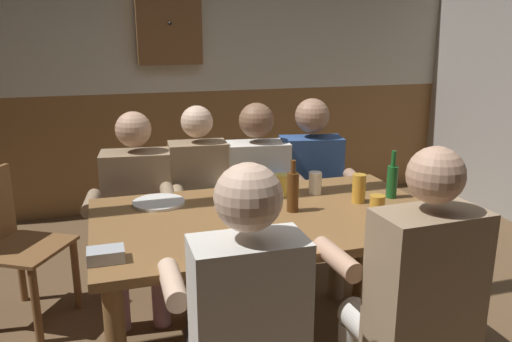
{
  "coord_description": "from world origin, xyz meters",
  "views": [
    {
      "loc": [
        -0.75,
        -2.26,
        1.62
      ],
      "look_at": [
        0.0,
        0.17,
        0.93
      ],
      "focal_mm": 36.17,
      "sensor_mm": 36.0,
      "label": 1
    }
  ],
  "objects_px": {
    "bottle_0": "(392,180)",
    "pint_glass_1": "(377,207)",
    "person_5": "(413,290)",
    "plate_0": "(159,202)",
    "person_3": "(313,183)",
    "chair_empty_near_right": "(10,243)",
    "pint_glass_4": "(281,185)",
    "pint_glass_3": "(358,188)",
    "person_1": "(201,197)",
    "person_0": "(137,202)",
    "bottle_1": "(293,191)",
    "dining_table": "(268,234)",
    "person_4": "(243,317)",
    "pint_glass_0": "(315,183)",
    "table_candle": "(231,239)",
    "condiment_caddy": "(106,255)",
    "wall_dart_cabinet": "(169,23)",
    "pint_glass_2": "(224,188)",
    "person_2": "(259,189)"
  },
  "relations": [
    {
      "from": "bottle_0",
      "to": "pint_glass_1",
      "type": "distance_m",
      "value": 0.34
    },
    {
      "from": "person_5",
      "to": "plate_0",
      "type": "relative_size",
      "value": 4.69
    },
    {
      "from": "person_3",
      "to": "bottle_0",
      "type": "relative_size",
      "value": 4.78
    },
    {
      "from": "chair_empty_near_right",
      "to": "pint_glass_4",
      "type": "bearing_deg",
      "value": 101.15
    },
    {
      "from": "pint_glass_3",
      "to": "pint_glass_4",
      "type": "height_order",
      "value": "pint_glass_3"
    },
    {
      "from": "person_1",
      "to": "pint_glass_1",
      "type": "distance_m",
      "value": 1.14
    },
    {
      "from": "person_0",
      "to": "bottle_1",
      "type": "xyz_separation_m",
      "value": [
        0.7,
        -0.72,
        0.22
      ]
    },
    {
      "from": "person_0",
      "to": "person_5",
      "type": "distance_m",
      "value": 1.71
    },
    {
      "from": "dining_table",
      "to": "person_4",
      "type": "bearing_deg",
      "value": -114.68
    },
    {
      "from": "person_1",
      "to": "pint_glass_4",
      "type": "relative_size",
      "value": 10.03
    },
    {
      "from": "person_0",
      "to": "pint_glass_4",
      "type": "relative_size",
      "value": 9.88
    },
    {
      "from": "person_3",
      "to": "pint_glass_0",
      "type": "distance_m",
      "value": 0.56
    },
    {
      "from": "table_candle",
      "to": "pint_glass_1",
      "type": "xyz_separation_m",
      "value": [
        0.75,
        0.15,
        0.01
      ]
    },
    {
      "from": "condiment_caddy",
      "to": "person_0",
      "type": "bearing_deg",
      "value": 79.42
    },
    {
      "from": "person_5",
      "to": "pint_glass_0",
      "type": "xyz_separation_m",
      "value": [
        0.02,
        0.96,
        0.14
      ]
    },
    {
      "from": "plate_0",
      "to": "wall_dart_cabinet",
      "type": "relative_size",
      "value": 0.38
    },
    {
      "from": "person_3",
      "to": "chair_empty_near_right",
      "type": "relative_size",
      "value": 1.38
    },
    {
      "from": "person_3",
      "to": "table_candle",
      "type": "relative_size",
      "value": 15.16
    },
    {
      "from": "person_4",
      "to": "pint_glass_4",
      "type": "height_order",
      "value": "person_4"
    },
    {
      "from": "dining_table",
      "to": "pint_glass_4",
      "type": "xyz_separation_m",
      "value": [
        0.16,
        0.25,
        0.16
      ]
    },
    {
      "from": "condiment_caddy",
      "to": "person_1",
      "type": "bearing_deg",
      "value": 61.05
    },
    {
      "from": "person_1",
      "to": "pint_glass_2",
      "type": "bearing_deg",
      "value": 101.12
    },
    {
      "from": "person_1",
      "to": "wall_dart_cabinet",
      "type": "xyz_separation_m",
      "value": [
        0.09,
        1.71,
        1.04
      ]
    },
    {
      "from": "person_1",
      "to": "bottle_1",
      "type": "distance_m",
      "value": 0.81
    },
    {
      "from": "pint_glass_0",
      "to": "pint_glass_2",
      "type": "xyz_separation_m",
      "value": [
        -0.49,
        0.08,
        -0.01
      ]
    },
    {
      "from": "person_5",
      "to": "pint_glass_1",
      "type": "bearing_deg",
      "value": 72.33
    },
    {
      "from": "table_candle",
      "to": "person_1",
      "type": "bearing_deg",
      "value": 85.55
    },
    {
      "from": "person_3",
      "to": "chair_empty_near_right",
      "type": "bearing_deg",
      "value": 10.18
    },
    {
      "from": "person_0",
      "to": "pint_glass_4",
      "type": "distance_m",
      "value": 0.88
    },
    {
      "from": "person_0",
      "to": "person_4",
      "type": "distance_m",
      "value": 1.46
    },
    {
      "from": "pint_glass_0",
      "to": "pint_glass_3",
      "type": "bearing_deg",
      "value": -50.86
    },
    {
      "from": "person_3",
      "to": "person_5",
      "type": "bearing_deg",
      "value": 92.58
    },
    {
      "from": "person_0",
      "to": "condiment_caddy",
      "type": "bearing_deg",
      "value": 85.98
    },
    {
      "from": "person_3",
      "to": "chair_empty_near_right",
      "type": "xyz_separation_m",
      "value": [
        -1.83,
        0.03,
        -0.2
      ]
    },
    {
      "from": "person_0",
      "to": "chair_empty_near_right",
      "type": "bearing_deg",
      "value": 4.21
    },
    {
      "from": "person_2",
      "to": "pint_glass_4",
      "type": "xyz_separation_m",
      "value": [
        -0.02,
        -0.47,
        0.16
      ]
    },
    {
      "from": "person_0",
      "to": "pint_glass_0",
      "type": "distance_m",
      "value": 1.05
    },
    {
      "from": "chair_empty_near_right",
      "to": "bottle_0",
      "type": "relative_size",
      "value": 3.47
    },
    {
      "from": "pint_glass_4",
      "to": "chair_empty_near_right",
      "type": "bearing_deg",
      "value": 160.68
    },
    {
      "from": "person_2",
      "to": "pint_glass_2",
      "type": "distance_m",
      "value": 0.55
    },
    {
      "from": "pint_glass_1",
      "to": "wall_dart_cabinet",
      "type": "height_order",
      "value": "wall_dart_cabinet"
    },
    {
      "from": "person_1",
      "to": "person_5",
      "type": "distance_m",
      "value": 1.54
    },
    {
      "from": "dining_table",
      "to": "person_1",
      "type": "relative_size",
      "value": 1.39
    },
    {
      "from": "plate_0",
      "to": "pint_glass_0",
      "type": "height_order",
      "value": "pint_glass_0"
    },
    {
      "from": "dining_table",
      "to": "person_3",
      "type": "bearing_deg",
      "value": 52.95
    },
    {
      "from": "bottle_0",
      "to": "wall_dart_cabinet",
      "type": "distance_m",
      "value": 2.64
    },
    {
      "from": "chair_empty_near_right",
      "to": "dining_table",
      "type": "bearing_deg",
      "value": 90.0
    },
    {
      "from": "bottle_0",
      "to": "bottle_1",
      "type": "distance_m",
      "value": 0.58
    },
    {
      "from": "condiment_caddy",
      "to": "bottle_1",
      "type": "relative_size",
      "value": 0.54
    },
    {
      "from": "plate_0",
      "to": "person_1",
      "type": "bearing_deg",
      "value": 53.95
    }
  ]
}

